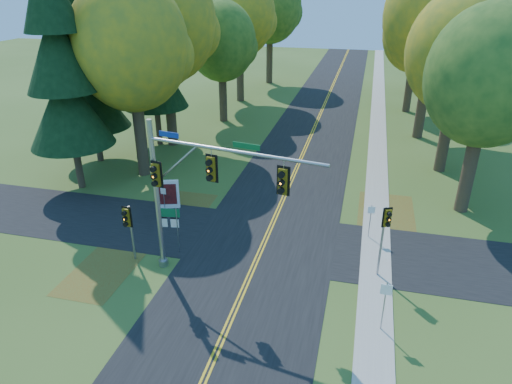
% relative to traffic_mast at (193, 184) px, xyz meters
% --- Properties ---
extents(ground, '(160.00, 160.00, 0.00)m').
position_rel_traffic_mast_xyz_m(ground, '(2.53, 2.16, -5.09)').
color(ground, '#39521D').
rests_on(ground, ground).
extents(road_main, '(8.00, 160.00, 0.02)m').
position_rel_traffic_mast_xyz_m(road_main, '(2.53, 2.16, -5.08)').
color(road_main, black).
rests_on(road_main, ground).
extents(road_cross, '(60.00, 6.00, 0.02)m').
position_rel_traffic_mast_xyz_m(road_cross, '(2.53, 4.16, -5.08)').
color(road_cross, black).
rests_on(road_cross, ground).
extents(centerline_left, '(0.10, 160.00, 0.01)m').
position_rel_traffic_mast_xyz_m(centerline_left, '(2.43, 2.16, -5.06)').
color(centerline_left, gold).
rests_on(centerline_left, road_main).
extents(centerline_right, '(0.10, 160.00, 0.01)m').
position_rel_traffic_mast_xyz_m(centerline_right, '(2.63, 2.16, -5.06)').
color(centerline_right, gold).
rests_on(centerline_right, road_main).
extents(sidewalk_east, '(1.60, 160.00, 0.06)m').
position_rel_traffic_mast_xyz_m(sidewalk_east, '(8.73, 2.16, -5.06)').
color(sidewalk_east, '#9E998E').
rests_on(sidewalk_east, ground).
extents(leaf_patch_w_near, '(4.00, 6.00, 0.00)m').
position_rel_traffic_mast_xyz_m(leaf_patch_w_near, '(-3.97, 6.16, -5.08)').
color(leaf_patch_w_near, brown).
rests_on(leaf_patch_w_near, ground).
extents(leaf_patch_e, '(3.50, 8.00, 0.00)m').
position_rel_traffic_mast_xyz_m(leaf_patch_e, '(9.33, 8.16, -5.08)').
color(leaf_patch_e, brown).
rests_on(leaf_patch_e, ground).
extents(leaf_patch_w_far, '(3.00, 5.00, 0.00)m').
position_rel_traffic_mast_xyz_m(leaf_patch_w_far, '(-4.97, -0.84, -5.08)').
color(leaf_patch_w_far, brown).
rests_on(leaf_patch_w_far, ground).
extents(tree_w_a, '(8.00, 8.00, 14.15)m').
position_rel_traffic_mast_xyz_m(tree_w_a, '(-8.60, 11.54, 4.40)').
color(tree_w_a, '#38281C').
rests_on(tree_w_a, ground).
extents(tree_e_a, '(7.20, 7.20, 12.73)m').
position_rel_traffic_mast_xyz_m(tree_e_a, '(14.09, 10.93, 3.45)').
color(tree_e_a, '#38281C').
rests_on(tree_e_a, ground).
extents(tree_w_b, '(8.60, 8.60, 15.38)m').
position_rel_traffic_mast_xyz_m(tree_w_b, '(-9.19, 18.45, 5.28)').
color(tree_w_b, '#38281C').
rests_on(tree_w_b, ground).
extents(tree_e_b, '(7.60, 7.60, 13.33)m').
position_rel_traffic_mast_xyz_m(tree_e_b, '(13.50, 17.74, 3.81)').
color(tree_e_b, '#38281C').
rests_on(tree_e_b, ground).
extents(tree_w_c, '(6.80, 6.80, 11.91)m').
position_rel_traffic_mast_xyz_m(tree_w_c, '(-7.01, 26.63, 2.86)').
color(tree_w_c, '#38281C').
rests_on(tree_w_c, ground).
extents(tree_e_c, '(8.80, 8.80, 15.79)m').
position_rel_traffic_mast_xyz_m(tree_e_c, '(12.41, 25.85, 5.58)').
color(tree_e_c, '#38281C').
rests_on(tree_e_c, ground).
extents(tree_w_d, '(8.20, 8.20, 14.56)m').
position_rel_traffic_mast_xyz_m(tree_w_d, '(-7.60, 35.34, 4.69)').
color(tree_w_d, '#38281C').
rests_on(tree_w_d, ground).
extents(tree_e_d, '(7.00, 7.00, 12.32)m').
position_rel_traffic_mast_xyz_m(tree_e_d, '(11.79, 35.03, 3.15)').
color(tree_e_d, '#38281C').
rests_on(tree_e_d, ground).
extents(tree_w_e, '(8.40, 8.40, 14.97)m').
position_rel_traffic_mast_xyz_m(tree_w_e, '(-6.40, 46.24, 4.99)').
color(tree_w_e, '#38281C').
rests_on(tree_w_e, ground).
extents(tree_e_e, '(7.80, 7.80, 13.74)m').
position_rel_traffic_mast_xyz_m(tree_e_e, '(13.00, 45.74, 4.11)').
color(tree_e_e, '#38281C').
rests_on(tree_e_e, ground).
extents(pine_a, '(5.60, 5.60, 19.48)m').
position_rel_traffic_mast_xyz_m(pine_a, '(-11.97, 8.16, 4.10)').
color(pine_a, '#38281C').
rests_on(pine_a, ground).
extents(pine_b, '(5.60, 5.60, 17.31)m').
position_rel_traffic_mast_xyz_m(pine_b, '(-13.47, 13.16, 3.08)').
color(pine_b, '#38281C').
rests_on(pine_b, ground).
extents(pine_c, '(5.60, 5.60, 20.56)m').
position_rel_traffic_mast_xyz_m(pine_c, '(-10.47, 18.16, 4.61)').
color(pine_c, '#38281C').
rests_on(pine_c, ground).
extents(traffic_mast, '(8.61, 1.76, 7.91)m').
position_rel_traffic_mast_xyz_m(traffic_mast, '(0.00, 0.00, 0.00)').
color(traffic_mast, '#999DA2').
rests_on(traffic_mast, ground).
extents(east_signal_pole, '(0.43, 0.52, 3.97)m').
position_rel_traffic_mast_xyz_m(east_signal_pole, '(8.88, 2.04, -2.08)').
color(east_signal_pole, gray).
rests_on(east_signal_pole, ground).
extents(ped_signal_pole, '(0.52, 0.59, 3.27)m').
position_rel_traffic_mast_xyz_m(ped_signal_pole, '(-3.86, 0.39, -2.66)').
color(ped_signal_pole, '#979BA0').
rests_on(ped_signal_pole, ground).
extents(route_sign_cluster, '(1.25, 0.22, 2.69)m').
position_rel_traffic_mast_xyz_m(route_sign_cluster, '(-2.28, 1.81, -3.19)').
color(route_sign_cluster, gray).
rests_on(route_sign_cluster, ground).
extents(info_kiosk, '(1.42, 0.62, 1.97)m').
position_rel_traffic_mast_xyz_m(info_kiosk, '(-4.49, 6.57, -4.10)').
color(info_kiosk, white).
rests_on(info_kiosk, ground).
extents(reg_sign_e_north, '(0.40, 0.10, 2.10)m').
position_rel_traffic_mast_xyz_m(reg_sign_e_north, '(8.28, 5.86, -3.65)').
color(reg_sign_e_north, gray).
rests_on(reg_sign_e_north, ground).
extents(reg_sign_e_south, '(0.47, 0.08, 2.47)m').
position_rel_traffic_mast_xyz_m(reg_sign_e_south, '(8.97, -1.85, -3.40)').
color(reg_sign_e_south, gray).
rests_on(reg_sign_e_south, ground).
extents(reg_sign_w, '(0.38, 0.09, 1.98)m').
position_rel_traffic_mast_xyz_m(reg_sign_w, '(-4.31, 5.55, -3.73)').
color(reg_sign_w, gray).
rests_on(reg_sign_w, ground).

